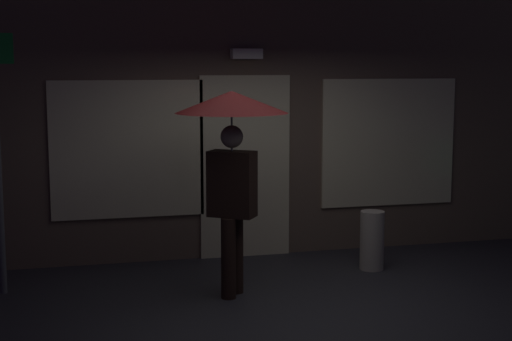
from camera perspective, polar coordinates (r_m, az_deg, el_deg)
ground_plane at (r=7.33m, az=3.16°, el=-10.55°), size 18.00×18.00×0.00m
building_facade at (r=9.23m, az=-1.04°, el=5.22°), size 10.06×0.48×3.80m
person_with_umbrella at (r=7.48m, az=-1.83°, el=2.84°), size 1.12×1.12×2.07m
sidewalk_bollard at (r=8.77m, az=8.72°, el=-5.22°), size 0.27×0.27×0.68m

